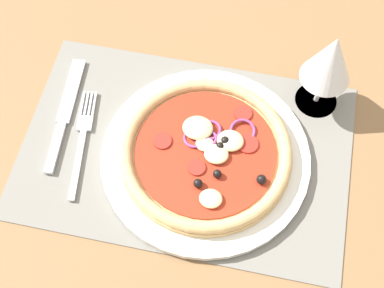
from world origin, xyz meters
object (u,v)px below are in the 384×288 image
fork (83,137)px  knife (65,112)px  pizza (206,152)px  wine_glass (330,61)px  plate (205,157)px

fork → knife: 5.19cm
pizza → wine_glass: wine_glass is taller
pizza → fork: pizza is taller
knife → wine_glass: size_ratio=1.35×
knife → wine_glass: wine_glass is taller
knife → fork: bearing=-137.4°
fork → knife: size_ratio=0.90×
plate → fork: bearing=-179.1°
plate → knife: size_ratio=1.49×
plate → fork: plate is taller
fork → knife: knife is taller
fork → knife: (-3.80, 3.53, 0.03)cm
plate → wine_glass: bearing=42.7°
pizza → knife: bearing=171.8°
pizza → knife: size_ratio=1.22×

